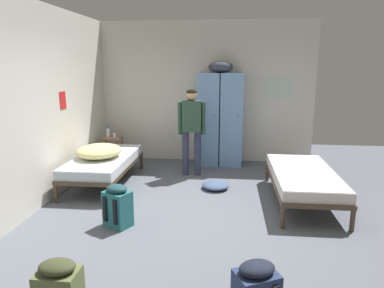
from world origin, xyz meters
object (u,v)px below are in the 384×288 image
locker_bank (220,118)px  bed_right (303,177)px  lotion_bottle (114,135)px  clothes_pile_denim (215,185)px  water_bottle (108,132)px  backpack_teal (118,206)px  bedding_heap (99,151)px  shelf_unit (112,148)px  person_traveler (192,124)px  bed_left_rear (104,162)px

locker_bank → bed_right: bearing=-55.9°
bed_right → lotion_bottle: 3.79m
bed_right → clothes_pile_denim: bed_right is taller
water_bottle → lotion_bottle: size_ratio=1.66×
lotion_bottle → backpack_teal: size_ratio=0.23×
locker_bank → water_bottle: (-2.26, -0.21, -0.31)m
locker_bank → bed_right: locker_bank is taller
bedding_heap → lotion_bottle: bedding_heap is taller
shelf_unit → bed_right: size_ratio=0.30×
person_traveler → water_bottle: 1.88m
shelf_unit → clothes_pile_denim: 2.52m
clothes_pile_denim → lotion_bottle: bearing=149.9°
water_bottle → backpack_teal: size_ratio=0.38×
bedding_heap → clothes_pile_denim: (1.95, 0.02, -0.54)m
locker_bank → bed_left_rear: bearing=-143.8°
locker_bank → clothes_pile_denim: (-0.02, -1.49, -0.91)m
water_bottle → lotion_bottle: 0.17m
water_bottle → locker_bank: bearing=5.4°
bed_left_rear → clothes_pile_denim: bed_left_rear is taller
bed_left_rear → lotion_bottle: (-0.18, 1.14, 0.24)m
shelf_unit → backpack_teal: shelf_unit is taller
shelf_unit → bedding_heap: 1.32m
bed_left_rear → lotion_bottle: lotion_bottle is taller
locker_bank → backpack_teal: bearing=-111.9°
locker_bank → person_traveler: size_ratio=1.30×
bed_right → bed_left_rear: bearing=171.2°
locker_bank → water_bottle: 2.29m
shelf_unit → backpack_teal: 2.91m
bed_left_rear → lotion_bottle: 1.18m
bedding_heap → backpack_teal: size_ratio=1.43×
locker_bank → water_bottle: bearing=-174.6°
bed_left_rear → bedding_heap: (-0.04, -0.09, 0.22)m
clothes_pile_denim → bed_left_rear: bearing=177.9°
lotion_bottle → clothes_pile_denim: size_ratio=0.28×
bedding_heap → backpack_teal: (0.77, -1.46, -0.34)m
bedding_heap → clothes_pile_denim: bearing=0.7°
lotion_bottle → clothes_pile_denim: bearing=-30.1°
locker_bank → shelf_unit: bearing=-173.9°
bed_right → bedding_heap: size_ratio=2.42×
shelf_unit → clothes_pile_denim: (2.16, -1.25, -0.29)m
bedding_heap → clothes_pile_denim: size_ratio=1.72×
water_bottle → bed_left_rear: bearing=-74.7°
shelf_unit → clothes_pile_denim: bearing=-30.0°
bed_right → person_traveler: size_ratio=1.20×
locker_bank → clothes_pile_denim: bearing=-90.7°
locker_bank → clothes_pile_denim: 1.74m
bed_left_rear → bed_right: bearing=-8.8°
clothes_pile_denim → water_bottle: bearing=150.5°
clothes_pile_denim → shelf_unit: bearing=150.0°
bedding_heap → bed_left_rear: bearing=69.2°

